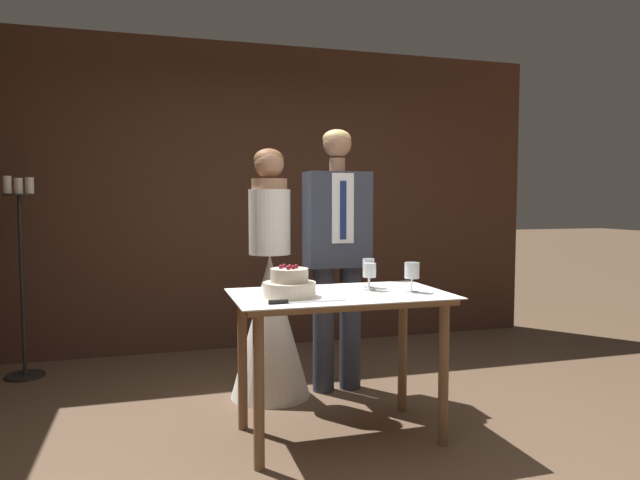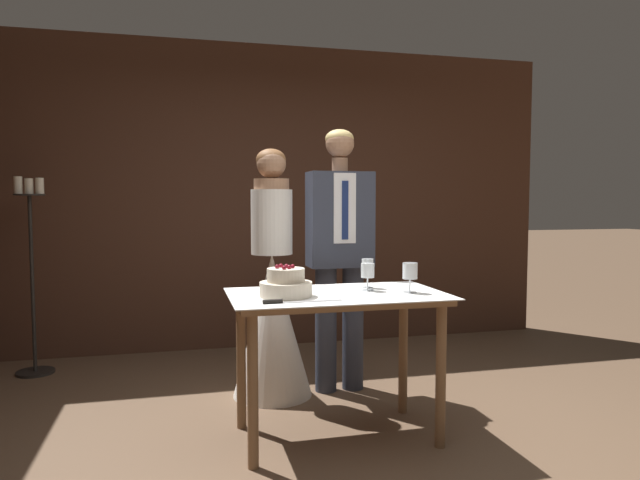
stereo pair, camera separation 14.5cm
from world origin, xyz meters
The scene contains 11 objects.
ground_plane centered at (0.00, 0.00, 0.00)m, with size 40.00×40.00×0.00m, color brown.
wall_back centered at (0.00, 2.45, 1.37)m, with size 5.30×0.12×2.74m, color #472B1E.
cake_table centered at (0.00, 0.26, 0.70)m, with size 1.20×0.71×0.82m.
tiered_cake centered at (-0.30, 0.22, 0.89)m, with size 0.28×0.28×0.17m.
cake_knife centered at (-0.33, 0.03, 0.83)m, with size 0.41×0.03×0.02m.
wine_glass_near centered at (0.20, 0.31, 0.93)m, with size 0.08×0.08×0.16m.
wine_glass_middle centered at (0.40, 0.18, 0.94)m, with size 0.08×0.08×0.17m.
wine_glass_far centered at (0.23, 0.41, 0.93)m, with size 0.07×0.07×0.17m.
bride centered at (-0.24, 1.04, 0.62)m, with size 0.54×0.54×1.69m.
groom centered at (0.24, 1.04, 1.02)m, with size 0.44×0.25×1.83m.
candle_stand centered at (-1.94, 1.97, 0.77)m, with size 0.28×0.28×1.52m.
Camera 2 is at (-0.86, -2.77, 1.34)m, focal length 32.00 mm.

